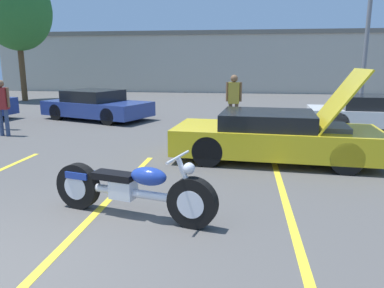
% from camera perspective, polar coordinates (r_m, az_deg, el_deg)
% --- Properties ---
extents(parking_stripe_middle, '(0.12, 5.79, 0.01)m').
position_cam_1_polar(parking_stripe_middle, '(6.24, -12.93, -8.66)').
color(parking_stripe_middle, yellow).
rests_on(parking_stripe_middle, ground).
extents(parking_stripe_back, '(0.12, 5.79, 0.01)m').
position_cam_1_polar(parking_stripe_back, '(5.90, 14.49, -9.99)').
color(parking_stripe_back, yellow).
rests_on(parking_stripe_back, ground).
extents(far_building, '(32.00, 4.20, 4.40)m').
position_cam_1_polar(far_building, '(29.45, 2.60, 12.64)').
color(far_building, '#B2AD9E').
rests_on(far_building, ground).
extents(light_pole, '(1.21, 0.28, 7.07)m').
position_cam_1_polar(light_pole, '(18.12, 25.56, 16.64)').
color(light_pole, slate).
rests_on(light_pole, ground).
extents(tree_background, '(3.76, 3.76, 7.15)m').
position_cam_1_polar(tree_background, '(24.04, -25.15, 17.87)').
color(tree_background, brown).
rests_on(tree_background, ground).
extents(motorcycle, '(2.55, 0.92, 0.99)m').
position_cam_1_polar(motorcycle, '(5.49, -9.22, -6.84)').
color(motorcycle, black).
rests_on(motorcycle, ground).
extents(show_car_hood_open, '(4.66, 2.23, 2.08)m').
position_cam_1_polar(show_car_hood_open, '(8.70, 12.67, 1.22)').
color(show_car_hood_open, yellow).
rests_on(show_car_hood_open, ground).
extents(parked_car_mid_row, '(4.56, 3.26, 1.14)m').
position_cam_1_polar(parked_car_mid_row, '(15.15, -14.35, 5.71)').
color(parked_car_mid_row, navy).
rests_on(parked_car_mid_row, ground).
extents(parked_car_right_row, '(4.32, 2.08, 1.14)m').
position_cam_1_polar(parked_car_right_row, '(13.79, 26.06, 4.20)').
color(parked_car_right_row, white).
rests_on(parked_car_right_row, ground).
extents(spectator_by_show_car, '(0.52, 0.24, 1.81)m').
position_cam_1_polar(spectator_by_show_car, '(12.38, 6.38, 7.11)').
color(spectator_by_show_car, brown).
rests_on(spectator_by_show_car, ground).
extents(spectator_midground, '(0.52, 0.22, 1.69)m').
position_cam_1_polar(spectator_midground, '(12.65, -26.98, 5.58)').
color(spectator_midground, '#38476B').
rests_on(spectator_midground, ground).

